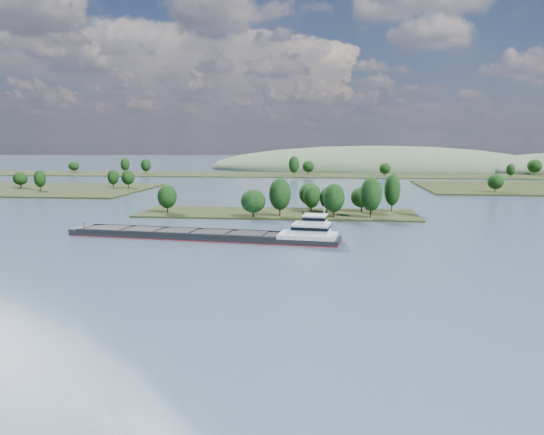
# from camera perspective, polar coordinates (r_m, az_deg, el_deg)

# --- Properties ---
(ground) EXTENTS (1800.00, 1800.00, 0.00)m
(ground) POSITION_cam_1_polar(r_m,az_deg,el_deg) (133.74, -2.10, -3.13)
(ground) COLOR #3E536C
(ground) RESTS_ON ground
(tree_island) EXTENTS (100.00, 32.12, 15.12)m
(tree_island) POSITION_cam_1_polar(r_m,az_deg,el_deg) (189.67, 2.62, 1.49)
(tree_island) COLOR black
(tree_island) RESTS_ON ground
(back_shoreline) EXTENTS (900.00, 60.00, 16.10)m
(back_shoreline) POSITION_cam_1_polar(r_m,az_deg,el_deg) (410.31, 4.91, 4.63)
(back_shoreline) COLOR black
(back_shoreline) RESTS_ON ground
(hill_west) EXTENTS (320.00, 160.00, 44.00)m
(hill_west) POSITION_cam_1_polar(r_m,az_deg,el_deg) (511.89, 11.07, 5.14)
(hill_west) COLOR #465C3F
(hill_west) RESTS_ON ground
(cargo_barge) EXTENTS (76.50, 18.12, 10.27)m
(cargo_barge) POSITION_cam_1_polar(r_m,az_deg,el_deg) (143.91, -5.62, -1.83)
(cargo_barge) COLOR black
(cargo_barge) RESTS_ON ground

